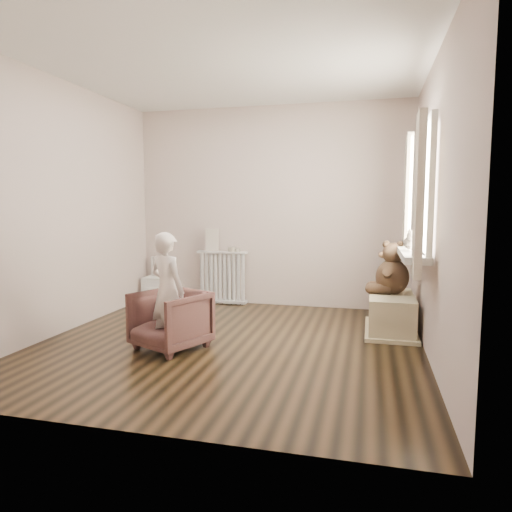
% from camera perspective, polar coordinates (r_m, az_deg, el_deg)
% --- Properties ---
extents(floor, '(3.60, 3.60, 0.01)m').
position_cam_1_polar(floor, '(4.47, -3.33, -10.81)').
color(floor, black).
rests_on(floor, ground).
extents(ceiling, '(3.60, 3.60, 0.01)m').
position_cam_1_polar(ceiling, '(4.46, -3.56, 23.02)').
color(ceiling, white).
rests_on(ceiling, ground).
extents(back_wall, '(3.60, 0.02, 2.60)m').
position_cam_1_polar(back_wall, '(6.02, 1.75, 6.15)').
color(back_wall, beige).
rests_on(back_wall, ground).
extents(front_wall, '(3.60, 0.02, 2.60)m').
position_cam_1_polar(front_wall, '(2.61, -15.43, 5.75)').
color(front_wall, beige).
rests_on(front_wall, ground).
extents(left_wall, '(0.02, 3.60, 2.60)m').
position_cam_1_polar(left_wall, '(5.11, -23.16, 5.62)').
color(left_wall, beige).
rests_on(left_wall, ground).
extents(right_wall, '(0.02, 3.60, 2.60)m').
position_cam_1_polar(right_wall, '(4.11, 21.38, 5.66)').
color(right_wall, beige).
rests_on(right_wall, ground).
extents(window, '(0.03, 0.90, 1.10)m').
position_cam_1_polar(window, '(4.41, 20.45, 7.66)').
color(window, white).
rests_on(window, right_wall).
extents(window_sill, '(0.22, 1.10, 0.06)m').
position_cam_1_polar(window_sill, '(4.42, 19.00, 0.17)').
color(window_sill, silver).
rests_on(window_sill, right_wall).
extents(curtain_left, '(0.06, 0.26, 1.30)m').
position_cam_1_polar(curtain_left, '(3.83, 19.70, 7.06)').
color(curtain_left, beige).
rests_on(curtain_left, right_wall).
extents(curtain_right, '(0.06, 0.26, 1.30)m').
position_cam_1_polar(curtain_right, '(4.96, 18.43, 6.84)').
color(curtain_right, beige).
rests_on(curtain_right, right_wall).
extents(radiator, '(0.67, 0.13, 0.71)m').
position_cam_1_polar(radiator, '(6.14, -4.24, -2.39)').
color(radiator, silver).
rests_on(radiator, floor).
extents(paper_doll, '(0.18, 0.02, 0.30)m').
position_cam_1_polar(paper_doll, '(6.13, -5.51, 2.02)').
color(paper_doll, beige).
rests_on(paper_doll, radiator).
extents(tin_a, '(0.10, 0.10, 0.06)m').
position_cam_1_polar(tin_a, '(6.05, -3.00, 0.86)').
color(tin_a, '#A59E8C').
rests_on(tin_a, radiator).
extents(tin_b, '(0.08, 0.08, 0.04)m').
position_cam_1_polar(tin_b, '(6.03, -2.37, 0.76)').
color(tin_b, '#A59E8C').
rests_on(tin_b, radiator).
extents(toy_vanity, '(0.39, 0.28, 0.61)m').
position_cam_1_polar(toy_vanity, '(6.47, -12.12, -3.09)').
color(toy_vanity, silver).
rests_on(toy_vanity, floor).
extents(armchair, '(0.77, 0.78, 0.54)m').
position_cam_1_polar(armchair, '(4.30, -10.65, -7.86)').
color(armchair, '#52302C').
rests_on(armchair, floor).
extents(child, '(0.46, 0.39, 1.06)m').
position_cam_1_polar(child, '(4.20, -11.01, -4.30)').
color(child, white).
rests_on(child, armchair).
extents(toy_bench, '(0.45, 0.85, 0.40)m').
position_cam_1_polar(toy_bench, '(4.99, 16.53, -6.87)').
color(toy_bench, beige).
rests_on(toy_bench, floor).
extents(teddy_bear, '(0.46, 0.36, 0.54)m').
position_cam_1_polar(teddy_bear, '(4.99, 16.71, -1.40)').
color(teddy_bear, '#362417').
rests_on(teddy_bear, toy_bench).
extents(plush_cat, '(0.19, 0.26, 0.20)m').
position_cam_1_polar(plush_cat, '(4.48, 18.85, 1.93)').
color(plush_cat, '#6F655C').
rests_on(plush_cat, window_sill).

